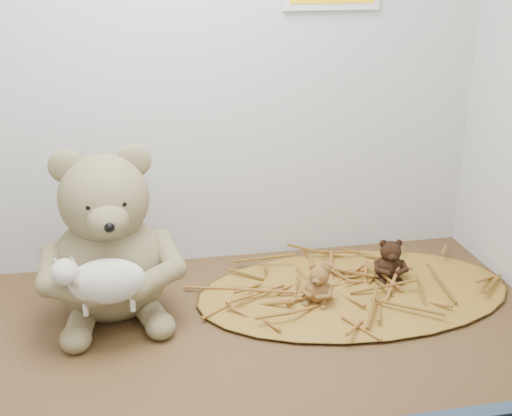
{
  "coord_description": "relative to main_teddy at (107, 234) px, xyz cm",
  "views": [
    {
      "loc": [
        -6.91,
        -88.47,
        56.84
      ],
      "look_at": [
        10.9,
        3.42,
        20.6
      ],
      "focal_mm": 45.0,
      "sensor_mm": 36.0,
      "label": 1
    }
  ],
  "objects": [
    {
      "name": "alcove_shell",
      "position": [
        12.61,
        -2.42,
        30.27
      ],
      "size": [
        120.4,
        60.2,
        90.4
      ],
      "color": "#412C16",
      "rests_on": "ground"
    },
    {
      "name": "straw_bed",
      "position": [
        43.01,
        -1.73,
        -14.17
      ],
      "size": [
        57.94,
        33.64,
        1.12
      ],
      "primitive_type": "ellipsoid",
      "color": "olive",
      "rests_on": "shelf_floor"
    },
    {
      "name": "main_teddy",
      "position": [
        0.0,
        0.0,
        0.0
      ],
      "size": [
        26.16,
        27.34,
        29.46
      ],
      "primitive_type": null,
      "rotation": [
        0.0,
        0.0,
        0.1
      ],
      "color": "olive",
      "rests_on": "shelf_floor"
    },
    {
      "name": "toy_lamb",
      "position": [
        0.0,
        -10.56,
        -3.36
      ],
      "size": [
        15.25,
        9.31,
        9.85
      ],
      "primitive_type": null,
      "color": "silver",
      "rests_on": "main_teddy"
    },
    {
      "name": "mini_teddy_tan",
      "position": [
        35.31,
        -4.7,
        -10.08
      ],
      "size": [
        8.07,
        8.16,
        7.05
      ],
      "primitive_type": null,
      "rotation": [
        0.0,
        0.0,
        -0.6
      ],
      "color": "olive",
      "rests_on": "straw_bed"
    },
    {
      "name": "mini_teddy_brown",
      "position": [
        50.71,
        1.24,
        -9.63
      ],
      "size": [
        7.48,
        7.77,
        7.95
      ],
      "primitive_type": null,
      "rotation": [
        0.0,
        0.0,
        -0.17
      ],
      "color": "black",
      "rests_on": "straw_bed"
    }
  ]
}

